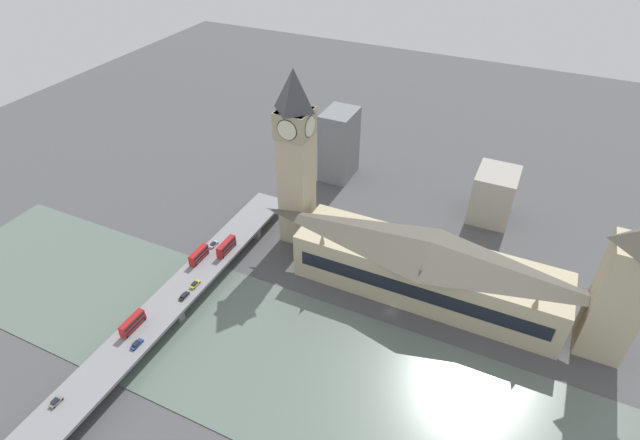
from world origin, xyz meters
TOP-DOWN VIEW (x-y plane):
  - ground_plane at (0.00, 0.00)m, footprint 600.00×600.00m
  - river_water at (-37.18, 0.00)m, footprint 62.36×360.00m
  - parliament_hall at (15.26, -8.00)m, footprint 24.97×101.24m
  - clock_tower at (26.41, 52.70)m, footprint 13.39×13.39m
  - victoria_tower at (15.31, -69.95)m, footprint 14.67×14.67m
  - road_bridge at (-37.18, 74.29)m, footprint 156.72×15.01m
  - double_decker_bus_lead at (-51.07, 77.13)m, footprint 10.62×2.52m
  - double_decker_bus_mid at (-11.64, 78.13)m, footprint 10.31×2.56m
  - double_decker_bus_rear at (-2.54, 71.01)m, footprint 10.93×2.60m
  - car_northbound_lead at (-56.57, 70.90)m, footprint 4.67×1.92m
  - car_northbound_mid at (-1.82, 78.10)m, footprint 4.45×1.91m
  - car_northbound_tail at (-24.78, 70.61)m, footprint 4.65×1.91m
  - car_southbound_lead at (-83.84, 77.74)m, footprint 3.99×1.91m
  - car_southbound_mid at (-31.51, 70.56)m, footprint 4.59×1.79m
  - city_block_west at (82.52, 57.45)m, footprint 20.54×15.22m
  - city_block_center at (78.45, -22.30)m, footprint 21.83×18.08m

SIDE VIEW (x-z plane):
  - ground_plane at x=0.00m, z-range 0.00..0.00m
  - river_water at x=-37.18m, z-range 0.00..0.30m
  - road_bridge at x=-37.18m, z-range 2.05..8.49m
  - car_southbound_mid at x=-31.51m, z-range 6.43..7.73m
  - car_northbound_lead at x=-56.57m, z-range 6.42..7.83m
  - car_northbound_mid at x=-1.82m, z-range 6.44..7.84m
  - car_northbound_tail at x=-24.78m, z-range 6.45..7.84m
  - car_southbound_lead at x=-83.84m, z-range 6.42..7.93m
  - double_decker_bus_lead at x=-51.07m, z-range 6.68..11.40m
  - double_decker_bus_mid at x=-11.64m, z-range 6.68..11.42m
  - double_decker_bus_rear at x=-2.54m, z-range 6.69..11.66m
  - city_block_center at x=78.45m, z-range 0.00..24.10m
  - parliament_hall at x=15.26m, z-range -0.08..25.37m
  - city_block_west at x=82.52m, z-range 0.00..36.45m
  - victoria_tower at x=15.31m, z-range -2.00..54.01m
  - clock_tower at x=26.41m, z-range 2.83..80.04m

